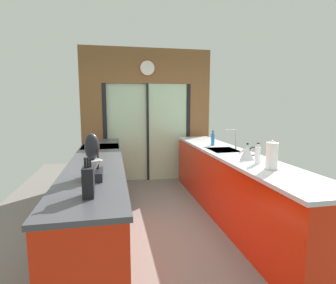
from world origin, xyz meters
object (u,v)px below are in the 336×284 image
Objects in this scene: soap_bottle_far at (213,139)px; soap_bottle_near at (258,155)px; paper_towel_roll at (272,156)px; oven_range at (101,174)px; kettle at (247,152)px; stand_mixer at (93,162)px; mixing_bowl at (96,163)px; knife_block at (88,182)px.

soap_bottle_near is at bearing -90.00° from soap_bottle_far.
paper_towel_roll is (0.00, -0.28, 0.04)m from soap_bottle_near.
kettle is at bearing -38.38° from oven_range.
stand_mixer is at bearing -136.38° from soap_bottle_far.
paper_towel_roll reaches higher than soap_bottle_far.
knife_block is at bearing -90.00° from mixing_bowl.
kettle is 0.24m from soap_bottle_near.
kettle is at bearing 16.65° from stand_mixer.
paper_towel_roll reaches higher than mixing_bowl.
knife_block is 0.94× the size of paper_towel_roll.
soap_bottle_near is (1.80, -1.67, 0.57)m from oven_range.
knife_block is 1.21× the size of soap_bottle_far.
kettle is 0.81× the size of paper_towel_roll.
soap_bottle_near is at bearing 90.00° from paper_towel_roll.
mixing_bowl is 0.46× the size of paper_towel_roll.
knife_block is 1.16× the size of kettle.
knife_block is 1.84m from paper_towel_roll.
knife_block reaches higher than soap_bottle_near.
mixing_bowl is 1.78m from kettle.
paper_towel_roll is (1.80, -1.95, 0.60)m from oven_range.
paper_towel_roll is at bearing -47.24° from oven_range.
kettle is (1.78, 1.00, -0.02)m from knife_block.
stand_mixer is 1.74× the size of soap_bottle_near.
kettle is at bearing -89.89° from soap_bottle_far.
stand_mixer is at bearing -179.54° from paper_towel_roll.
soap_bottle_near reaches higher than mixing_bowl.
kettle is at bearing 29.31° from knife_block.
oven_range is at bearing 137.13° from soap_bottle_near.
knife_block reaches higher than kettle.
oven_range is 1.54m from mixing_bowl.
soap_bottle_far is at bearing 43.62° from stand_mixer.
paper_towel_roll is (1.78, 0.48, 0.03)m from knife_block.
stand_mixer is (0.00, 0.47, 0.05)m from knife_block.
knife_block is at bearing -90.00° from stand_mixer.
oven_range is at bearing 141.62° from kettle.
stand_mixer is at bearing -163.35° from kettle.
paper_towel_roll is (-0.00, -1.68, 0.04)m from soap_bottle_far.
soap_bottle_near is (1.78, -0.22, 0.06)m from mixing_bowl.
oven_range is 3.82× the size of soap_bottle_near.
knife_block is at bearing -164.86° from paper_towel_roll.
oven_range is 3.81× the size of soap_bottle_far.
mixing_bowl is at bearing -179.11° from kettle.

